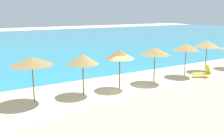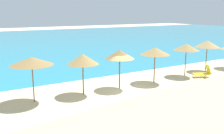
{
  "view_description": "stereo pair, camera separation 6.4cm",
  "coord_description": "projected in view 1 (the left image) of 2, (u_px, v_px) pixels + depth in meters",
  "views": [
    {
      "loc": [
        -9.88,
        -13.56,
        5.51
      ],
      "look_at": [
        -0.29,
        2.02,
        1.56
      ],
      "focal_mm": 41.21,
      "sensor_mm": 36.0,
      "label": 1
    },
    {
      "loc": [
        -9.83,
        -13.59,
        5.51
      ],
      "look_at": [
        -0.29,
        2.02,
        1.56
      ],
      "focal_mm": 41.21,
      "sensor_mm": 36.0,
      "label": 2
    }
  ],
  "objects": [
    {
      "name": "beach_umbrella_4",
      "position": [
        120.0,
        54.0,
        18.32
      ],
      "size": [
        2.1,
        2.1,
        2.85
      ],
      "color": "brown",
      "rests_on": "ground_plane"
    },
    {
      "name": "lounge_chair_0",
      "position": [
        203.0,
        72.0,
        22.01
      ],
      "size": [
        1.61,
        1.22,
        1.09
      ],
      "rotation": [
        0.0,
        0.0,
        1.12
      ],
      "color": "yellow",
      "rests_on": "ground_plane"
    },
    {
      "name": "beach_umbrella_6",
      "position": [
        186.0,
        47.0,
        22.01
      ],
      "size": [
        2.22,
        2.22,
        2.82
      ],
      "color": "brown",
      "rests_on": "ground_plane"
    },
    {
      "name": "beach_umbrella_5",
      "position": [
        155.0,
        51.0,
        19.94
      ],
      "size": [
        2.29,
        2.29,
        2.8
      ],
      "color": "brown",
      "rests_on": "ground_plane"
    },
    {
      "name": "sea_water",
      "position": [
        18.0,
        42.0,
        47.02
      ],
      "size": [
        160.0,
        60.58,
        0.01
      ],
      "primitive_type": "cube",
      "color": "teal",
      "rests_on": "ground_plane"
    },
    {
      "name": "beach_umbrella_7",
      "position": [
        207.0,
        44.0,
        23.83
      ],
      "size": [
        2.28,
        2.28,
        2.9
      ],
      "color": "brown",
      "rests_on": "ground_plane"
    },
    {
      "name": "beach_umbrella_3",
      "position": [
        83.0,
        59.0,
        16.98
      ],
      "size": [
        2.14,
        2.14,
        2.79
      ],
      "color": "brown",
      "rests_on": "ground_plane"
    },
    {
      "name": "beach_umbrella_2",
      "position": [
        32.0,
        61.0,
        15.5
      ],
      "size": [
        2.61,
        2.61,
        2.83
      ],
      "color": "brown",
      "rests_on": "ground_plane"
    },
    {
      "name": "beach_ball",
      "position": [
        142.0,
        103.0,
        15.43
      ],
      "size": [
        0.26,
        0.26,
        0.26
      ],
      "primitive_type": "sphere",
      "color": "red",
      "rests_on": "ground_plane"
    },
    {
      "name": "ground_plane",
      "position": [
        131.0,
        94.0,
        17.52
      ],
      "size": [
        160.0,
        160.0,
        0.0
      ],
      "primitive_type": "plane",
      "color": "beige"
    }
  ]
}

